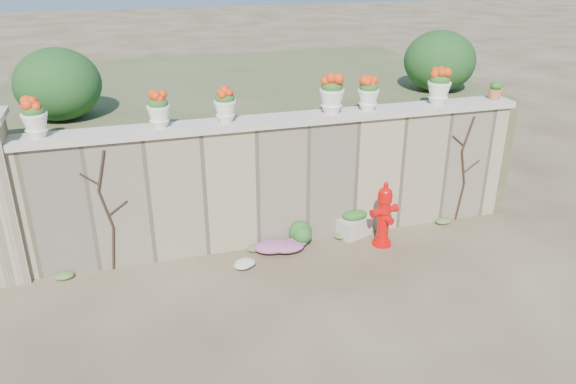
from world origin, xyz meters
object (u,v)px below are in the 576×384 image
object	(u,v)px
fire_hydrant	(384,214)
urn_pot_0	(34,118)
terracotta_pot	(495,91)
planter_box	(354,224)

from	to	relation	value
fire_hydrant	urn_pot_0	world-z (taller)	urn_pot_0
urn_pot_0	terracotta_pot	size ratio (longest dim) A/B	1.86
terracotta_pot	fire_hydrant	bearing A→B (deg)	-163.28
fire_hydrant	planter_box	bearing A→B (deg)	113.30
planter_box	terracotta_pot	bearing A→B (deg)	-15.99
planter_box	terracotta_pot	size ratio (longest dim) A/B	2.15
urn_pot_0	terracotta_pot	xyz separation A→B (m)	(7.24, -0.00, -0.14)
terracotta_pot	urn_pot_0	bearing A→B (deg)	180.00
fire_hydrant	urn_pot_0	xyz separation A→B (m)	(-4.98, 0.68, 1.81)
fire_hydrant	terracotta_pot	distance (m)	2.90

